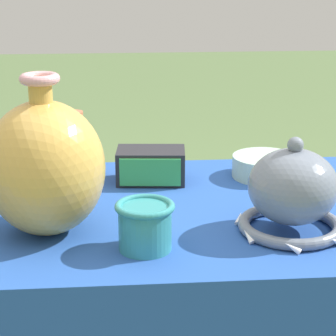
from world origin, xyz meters
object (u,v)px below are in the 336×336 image
object	(u,v)px
mosaic_tile_box	(151,166)
jar_round_terracotta	(75,148)
vase_tall_bulbous	(45,167)
cup_wide_teal	(144,224)
vase_dome_bell	(292,194)
pot_squat_celadon	(265,166)
bowl_shallow_porcelain	(15,181)

from	to	relation	value
mosaic_tile_box	jar_round_terracotta	xyz separation A→B (m)	(-0.17, 0.05, 0.03)
vase_tall_bulbous	mosaic_tile_box	size ratio (longest dim) A/B	1.85
vase_tall_bulbous	cup_wide_teal	distance (m)	0.21
mosaic_tile_box	cup_wide_teal	distance (m)	0.35
vase_dome_bell	cup_wide_teal	bearing A→B (deg)	-168.40
vase_tall_bulbous	jar_round_terracotta	size ratio (longest dim) A/B	1.91
vase_dome_bell	cup_wide_teal	xyz separation A→B (m)	(-0.27, -0.06, -0.03)
vase_dome_bell	vase_tall_bulbous	bearing A→B (deg)	175.71
mosaic_tile_box	jar_round_terracotta	world-z (taller)	jar_round_terracotta
cup_wide_teal	vase_tall_bulbous	bearing A→B (deg)	152.57
vase_dome_bell	jar_round_terracotta	world-z (taller)	vase_dome_bell
mosaic_tile_box	pot_squat_celadon	distance (m)	0.26
vase_tall_bulbous	bowl_shallow_porcelain	xyz separation A→B (m)	(-0.09, 0.22, -0.10)
pot_squat_celadon	cup_wide_teal	world-z (taller)	cup_wide_teal
vase_dome_bell	jar_round_terracotta	xyz separation A→B (m)	(-0.41, 0.34, -0.00)
cup_wide_teal	jar_round_terracotta	world-z (taller)	jar_round_terracotta
cup_wide_teal	jar_round_terracotta	size ratio (longest dim) A/B	0.68
bowl_shallow_porcelain	mosaic_tile_box	bearing A→B (deg)	9.38
vase_tall_bulbous	vase_dome_bell	distance (m)	0.45
pot_squat_celadon	cup_wide_teal	xyz separation A→B (m)	(-0.29, -0.37, 0.02)
vase_tall_bulbous	bowl_shallow_porcelain	bearing A→B (deg)	112.55
pot_squat_celadon	jar_round_terracotta	distance (m)	0.44
vase_dome_bell	bowl_shallow_porcelain	world-z (taller)	vase_dome_bell
vase_tall_bulbous	jar_round_terracotta	world-z (taller)	vase_tall_bulbous
vase_tall_bulbous	bowl_shallow_porcelain	world-z (taller)	vase_tall_bulbous
pot_squat_celadon	cup_wide_teal	bearing A→B (deg)	-128.67
vase_dome_bell	pot_squat_celadon	size ratio (longest dim) A/B	1.39
bowl_shallow_porcelain	pot_squat_celadon	bearing A→B (deg)	6.39
vase_dome_bell	cup_wide_teal	distance (m)	0.28
jar_round_terracotta	mosaic_tile_box	bearing A→B (deg)	-15.51
vase_dome_bell	jar_round_terracotta	distance (m)	0.54
cup_wide_teal	jar_round_terracotta	distance (m)	0.42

